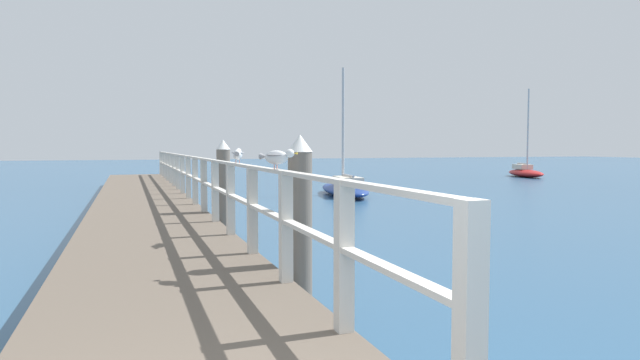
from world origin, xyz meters
The scene contains 8 objects.
pier_deck centered at (0.00, 13.48, 0.25)m, with size 2.39×26.95×0.50m, color brown.
pier_railing centered at (1.11, 13.48, 1.19)m, with size 0.12×25.47×1.12m.
dock_piling_near centered at (1.49, 4.72, 1.01)m, with size 0.29×0.29×2.00m.
dock_piling_far centered at (1.49, 10.13, 1.01)m, with size 0.29×0.29×2.00m.
seagull_foreground centered at (1.12, 4.33, 1.76)m, with size 0.34×0.40×0.21m.
seagull_background centered at (1.12, 6.52, 1.76)m, with size 0.22×0.47×0.21m.
boat_1 centered at (22.57, 26.43, 0.32)m, with size 2.35×4.23×5.32m.
boat_2 centered at (7.38, 18.10, 0.30)m, with size 2.16×5.03×4.85m.
Camera 1 is at (-0.37, -1.36, 1.87)m, focal length 31.09 mm.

